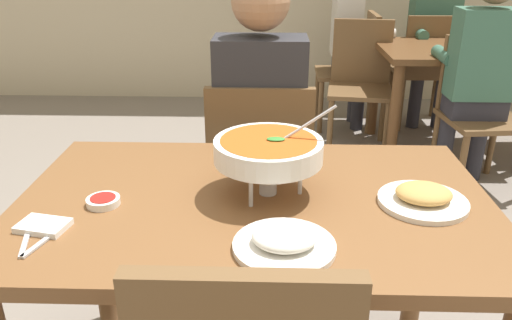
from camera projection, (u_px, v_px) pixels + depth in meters
The scene contains 18 objects.
dining_table_main at pixel (254, 232), 1.45m from camera, with size 1.31×0.82×0.75m.
chair_diner_main at pixel (260, 171), 2.14m from camera, with size 0.44×0.44×0.90m.
diner_main at pixel (260, 115), 2.08m from camera, with size 0.40×0.45×1.31m.
curry_bowl at pixel (268, 151), 1.38m from camera, with size 0.33×0.30×0.26m.
rice_plate at pixel (284, 241), 1.17m from camera, with size 0.24×0.24×0.06m.
appetizer_plate at pixel (423, 197), 1.37m from camera, with size 0.24×0.24×0.06m.
sauce_dish at pixel (103, 201), 1.37m from camera, with size 0.09×0.09×0.02m.
napkin_folded at pixel (43, 226), 1.25m from camera, with size 0.12×0.08×0.02m, color white.
fork_utensil at pixel (27, 238), 1.21m from camera, with size 0.01×0.17×0.01m, color silver.
spoon_utensil at pixel (47, 238), 1.21m from camera, with size 0.01×0.17×0.01m, color silver.
dining_table_far at pixel (452, 67), 3.46m from camera, with size 1.00×0.80×0.75m.
chair_bg_left at pixel (479, 103), 3.03m from camera, with size 0.49×0.49×0.90m.
chair_bg_middle at pixel (357, 64), 4.01m from camera, with size 0.44×0.44×0.90m.
chair_bg_right at pixel (426, 65), 3.97m from camera, with size 0.45×0.45×0.90m.
chair_bg_window at pixel (360, 77), 3.62m from camera, with size 0.49×0.49×0.90m.
patron_bg_left at pixel (480, 66), 2.91m from camera, with size 0.40×0.45×1.31m.
patron_bg_middle at pixel (351, 34), 3.93m from camera, with size 0.45×0.40×1.31m.
patron_bg_right at pixel (434, 33), 3.95m from camera, with size 0.40×0.45×1.31m.
Camera 1 is at (0.04, -1.25, 1.40)m, focal length 35.58 mm.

